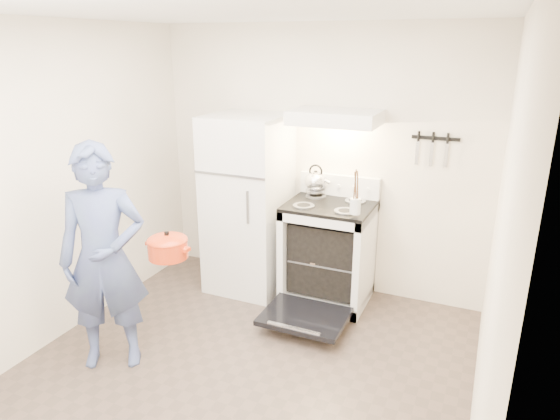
# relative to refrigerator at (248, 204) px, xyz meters

# --- Properties ---
(floor) EXTENTS (3.60, 3.60, 0.00)m
(floor) POSITION_rel_refrigerator_xyz_m (0.58, -1.45, -0.85)
(floor) COLOR #4E3F35
(floor) RESTS_ON ground
(back_wall) EXTENTS (3.20, 0.02, 2.50)m
(back_wall) POSITION_rel_refrigerator_xyz_m (0.58, 0.35, 0.40)
(back_wall) COLOR white
(back_wall) RESTS_ON ground
(refrigerator) EXTENTS (0.70, 0.70, 1.70)m
(refrigerator) POSITION_rel_refrigerator_xyz_m (0.00, 0.00, 0.00)
(refrigerator) COLOR silver
(refrigerator) RESTS_ON floor
(stove_body) EXTENTS (0.76, 0.65, 0.92)m
(stove_body) POSITION_rel_refrigerator_xyz_m (0.81, 0.02, -0.39)
(stove_body) COLOR silver
(stove_body) RESTS_ON floor
(cooktop) EXTENTS (0.76, 0.65, 0.03)m
(cooktop) POSITION_rel_refrigerator_xyz_m (0.81, 0.02, 0.09)
(cooktop) COLOR black
(cooktop) RESTS_ON stove_body
(backsplash) EXTENTS (0.76, 0.07, 0.20)m
(backsplash) POSITION_rel_refrigerator_xyz_m (0.81, 0.31, 0.20)
(backsplash) COLOR silver
(backsplash) RESTS_ON cooktop
(oven_door) EXTENTS (0.70, 0.54, 0.04)m
(oven_door) POSITION_rel_refrigerator_xyz_m (0.81, -0.57, -0.72)
(oven_door) COLOR black
(oven_door) RESTS_ON floor
(oven_rack) EXTENTS (0.60, 0.52, 0.01)m
(oven_rack) POSITION_rel_refrigerator_xyz_m (0.81, 0.02, -0.41)
(oven_rack) COLOR slate
(oven_rack) RESTS_ON stove_body
(range_hood) EXTENTS (0.76, 0.50, 0.12)m
(range_hood) POSITION_rel_refrigerator_xyz_m (0.81, 0.10, 0.86)
(range_hood) COLOR silver
(range_hood) RESTS_ON back_wall
(knife_strip) EXTENTS (0.40, 0.02, 0.03)m
(knife_strip) POSITION_rel_refrigerator_xyz_m (1.63, 0.33, 0.70)
(knife_strip) COLOR black
(knife_strip) RESTS_ON back_wall
(pizza_stone) EXTENTS (0.36, 0.36, 0.02)m
(pizza_stone) POSITION_rel_refrigerator_xyz_m (0.75, -0.05, -0.40)
(pizza_stone) COLOR #88644D
(pizza_stone) RESTS_ON oven_rack
(tea_kettle) EXTENTS (0.24, 0.20, 0.30)m
(tea_kettle) POSITION_rel_refrigerator_xyz_m (0.60, 0.22, 0.25)
(tea_kettle) COLOR #BCBCC1
(tea_kettle) RESTS_ON cooktop
(utensil_jar) EXTENTS (0.10, 0.10, 0.13)m
(utensil_jar) POSITION_rel_refrigerator_xyz_m (1.11, -0.24, 0.20)
(utensil_jar) COLOR silver
(utensil_jar) RESTS_ON cooktop
(person) EXTENTS (0.74, 0.66, 1.69)m
(person) POSITION_rel_refrigerator_xyz_m (-0.37, -1.55, -0.00)
(person) COLOR #393F7B
(person) RESTS_ON floor
(dutch_oven) EXTENTS (0.36, 0.29, 0.23)m
(dutch_oven) POSITION_rel_refrigerator_xyz_m (0.01, -1.30, 0.04)
(dutch_oven) COLOR red
(dutch_oven) RESTS_ON person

